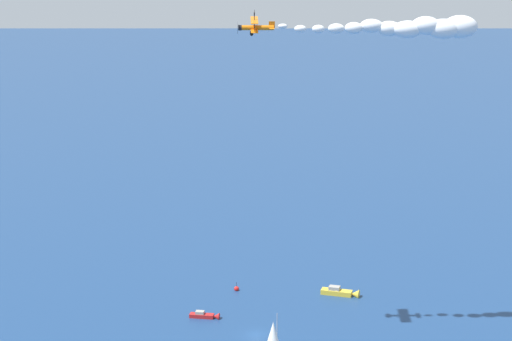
# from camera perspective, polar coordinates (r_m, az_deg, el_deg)

# --- Properties ---
(ground_plane) EXTENTS (2000.00, 2000.00, 0.00)m
(ground_plane) POSITION_cam_1_polar(r_m,az_deg,el_deg) (179.67, 0.00, -10.23)
(ground_plane) COLOR navy
(motorboat_far_stbd) EXTENTS (8.17, 6.18, 2.41)m
(motorboat_far_stbd) POSITION_cam_1_polar(r_m,az_deg,el_deg) (200.22, 5.39, -7.61)
(motorboat_far_stbd) COLOR gold
(motorboat_far_stbd) RESTS_ON ground_plane
(motorboat_inshore) EXTENTS (5.71, 5.13, 1.78)m
(motorboat_inshore) POSITION_cam_1_polar(r_m,az_deg,el_deg) (187.67, -3.16, -9.06)
(motorboat_inshore) COLOR #B21E1E
(motorboat_inshore) RESTS_ON ground_plane
(marker_buoy) EXTENTS (1.10, 1.10, 2.10)m
(marker_buoy) POSITION_cam_1_polar(r_m,az_deg,el_deg) (202.28, -1.23, -7.41)
(marker_buoy) COLOR red
(marker_buoy) RESTS_ON ground_plane
(biplane_lead) EXTENTS (6.46, 6.71, 3.64)m
(biplane_lead) POSITION_cam_1_polar(r_m,az_deg,el_deg) (165.61, -0.10, 8.98)
(biplane_lead) COLOR orange
(wingwalker_lead) EXTENTS (0.76, 0.66, 1.78)m
(wingwalker_lead) POSITION_cam_1_polar(r_m,az_deg,el_deg) (165.21, -0.10, 9.72)
(wingwalker_lead) COLOR black
(smoke_trail_lead) EXTENTS (25.59, 29.83, 4.69)m
(smoke_trail_lead) POSITION_cam_1_polar(r_m,az_deg,el_deg) (168.63, 10.33, 8.80)
(smoke_trail_lead) COLOR white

